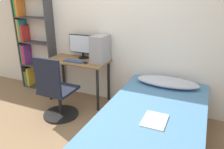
# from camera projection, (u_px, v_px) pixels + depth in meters

# --- Properties ---
(ground_plane) EXTENTS (14.00, 14.00, 0.00)m
(ground_plane) POSITION_uv_depth(u_px,v_px,m) (61.00, 143.00, 2.75)
(ground_plane) COLOR #846647
(wall_back) EXTENTS (8.00, 0.05, 2.50)m
(wall_back) POSITION_uv_depth(u_px,v_px,m) (107.00, 27.00, 3.51)
(wall_back) COLOR silver
(wall_back) RESTS_ON ground_plane
(desk) EXTENTS (1.04, 0.51, 0.73)m
(desk) POSITION_uv_depth(u_px,v_px,m) (78.00, 67.00, 3.66)
(desk) COLOR brown
(desk) RESTS_ON ground_plane
(bookshelf) EXTENTS (0.73, 0.23, 1.82)m
(bookshelf) POSITION_uv_depth(u_px,v_px,m) (31.00, 44.00, 4.11)
(bookshelf) COLOR #38383D
(bookshelf) RESTS_ON ground_plane
(office_chair) EXTENTS (0.53, 0.53, 0.96)m
(office_chair) POSITION_uv_depth(u_px,v_px,m) (56.00, 95.00, 3.20)
(office_chair) COLOR black
(office_chair) RESTS_ON ground_plane
(bed) EXTENTS (1.14, 2.04, 0.53)m
(bed) POSITION_uv_depth(u_px,v_px,m) (153.00, 130.00, 2.56)
(bed) COLOR #4C3D2D
(bed) RESTS_ON ground_plane
(pillow) EXTENTS (0.87, 0.36, 0.11)m
(pillow) POSITION_uv_depth(u_px,v_px,m) (167.00, 82.00, 3.09)
(pillow) COLOR #B2B7C6
(pillow) RESTS_ON bed
(magazine) EXTENTS (0.24, 0.32, 0.01)m
(magazine) POSITION_uv_depth(u_px,v_px,m) (155.00, 120.00, 2.25)
(magazine) COLOR silver
(magazine) RESTS_ON bed
(monitor) EXTENTS (0.52, 0.17, 0.39)m
(monitor) POSITION_uv_depth(u_px,v_px,m) (83.00, 45.00, 3.66)
(monitor) COLOR black
(monitor) RESTS_ON desk
(keyboard) EXTENTS (0.34, 0.12, 0.02)m
(keyboard) POSITION_uv_depth(u_px,v_px,m) (74.00, 61.00, 3.53)
(keyboard) COLOR #33477A
(keyboard) RESTS_ON desk
(pc_tower) EXTENTS (0.22, 0.33, 0.43)m
(pc_tower) POSITION_uv_depth(u_px,v_px,m) (100.00, 49.00, 3.45)
(pc_tower) COLOR #99999E
(pc_tower) RESTS_ON desk
(mouse) EXTENTS (0.06, 0.09, 0.02)m
(mouse) POSITION_uv_depth(u_px,v_px,m) (86.00, 63.00, 3.44)
(mouse) COLOR black
(mouse) RESTS_ON desk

